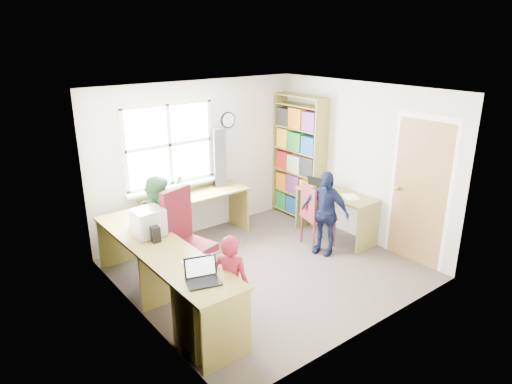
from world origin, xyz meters
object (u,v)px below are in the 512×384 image
Objects in this scene: cd_tower at (219,157)px; person_green at (161,226)px; wooden_chair at (314,213)px; person_red at (231,284)px; l_desk at (194,278)px; person_navy at (325,213)px; crt_monitor at (148,222)px; bookshelf at (299,161)px; potted_plant at (177,186)px; laptop_left at (202,276)px; right_desk at (337,205)px; laptop_right at (318,186)px; swivel_chair at (186,245)px.

cd_tower is 0.68× the size of person_green.
person_red is (-2.18, -0.96, 0.04)m from wooden_chair.
person_navy reaches higher than l_desk.
l_desk is at bearing -166.66° from person_green.
person_red reaches higher than crt_monitor.
potted_plant is at bearing 171.45° from bookshelf.
wooden_chair is 2.43× the size of laptop_left.
bookshelf is 3.76m from laptop_left.
laptop_left is at bearing -164.13° from right_desk.
wooden_chair is at bearing 38.66° from laptop_left.
bookshelf is at bearing 72.53° from wooden_chair.
person_red reaches higher than laptop_right.
crt_monitor is 0.32× the size of person_red.
person_green reaches higher than laptop_left.
laptop_right is (2.48, 0.16, 0.24)m from swivel_chair.
person_green is at bearing 70.88° from laptop_right.
wooden_chair is at bearing 179.02° from right_desk.
cd_tower is (-1.17, 1.03, 0.43)m from laptop_right.
potted_plant is (-0.77, -0.02, -0.30)m from cd_tower.
person_red reaches higher than right_desk.
right_desk is 3.60× the size of crt_monitor.
crt_monitor is at bearing 77.96° from laptop_right.
bookshelf reaches higher than swivel_chair.
bookshelf is at bearing 26.43° from l_desk.
person_green is at bearing -171.90° from bookshelf.
person_green reaches higher than laptop_right.
crt_monitor reaches higher than l_desk.
laptop_left reaches higher than wooden_chair.
crt_monitor is at bearing -173.39° from wooden_chair.
person_green is at bearing -133.81° from cd_tower.
person_red is (-2.59, -1.30, -0.22)m from laptop_right.
wooden_chair is (2.07, -0.19, -0.02)m from swivel_chair.
person_red is at bearing -102.83° from cd_tower.
bookshelf reaches higher than cd_tower.
swivel_chair is 4.00× the size of potted_plant.
bookshelf reaches higher than person_green.
person_navy is (0.71, -1.63, -0.59)m from cd_tower.
laptop_left is 0.35× the size of person_red.
laptop_left is 0.43× the size of cd_tower.
right_desk is 1.35× the size of wooden_chair.
swivel_chair is at bearing -171.64° from wooden_chair.
wooden_chair is 2.28m from person_green.
swivel_chair is at bearing -114.73° from potted_plant.
cd_tower is at bearing -176.41° from person_navy.
crt_monitor is 1.02× the size of laptop_right.
laptop_right is at bearing 41.72° from laptop_left.
swivel_chair reaches higher than laptop_left.
cd_tower reaches higher than wooden_chair.
laptop_left is 2.55m from potted_plant.
swivel_chair is 1.33m from potted_plant.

